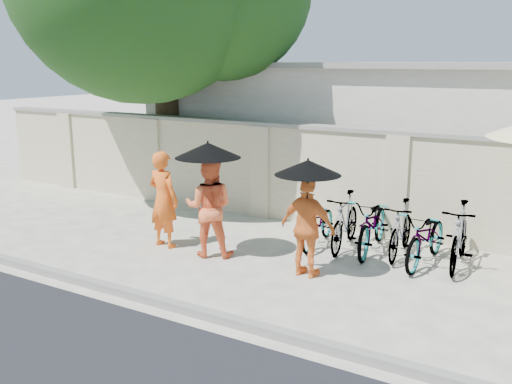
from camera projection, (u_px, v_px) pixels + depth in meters
The scene contains 15 objects.
ground at pixel (220, 267), 9.49m from camera, with size 80.00×80.00×0.00m, color beige.
kerb at pixel (152, 300), 8.05m from camera, with size 40.00×0.16×0.12m, color gray.
compound_wall at pixel (350, 181), 11.46m from camera, with size 20.00×0.30×2.00m, color beige.
building_behind at pixel (446, 134), 14.02m from camera, with size 14.00×6.00×3.20m, color silver.
monk_left at pixel (163, 199), 10.39m from camera, with size 0.65×0.43×1.78m, color orange.
monk_center at pixel (209, 207), 9.89m from camera, with size 0.85×0.67×1.76m, color #FD6C37.
parasol_center at pixel (208, 150), 9.57m from camera, with size 1.13×1.13×1.02m.
monk_right at pixel (308, 228), 8.94m from camera, with size 0.94×0.39×1.60m, color orange.
parasol_right at pixel (308, 167), 8.64m from camera, with size 1.03×1.03×0.99m.
bike_0 at pixel (319, 223), 10.54m from camera, with size 0.57×1.63×0.86m, color gray.
bike_1 at pixel (345, 221), 10.32m from camera, with size 0.49×1.73×1.04m, color gray.
bike_2 at pixel (373, 224), 10.17m from camera, with size 0.68×1.94×1.02m, color gray.
bike_3 at pixel (401, 229), 9.94m from camera, with size 0.46×1.63×0.98m, color gray.
bike_4 at pixel (427, 237), 9.53m from camera, with size 0.63×1.82×0.96m, color gray.
bike_5 at pixel (459, 236), 9.40m from camera, with size 0.51×1.79×1.08m, color gray.
Camera 1 is at (5.08, -7.42, 3.36)m, focal length 40.00 mm.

